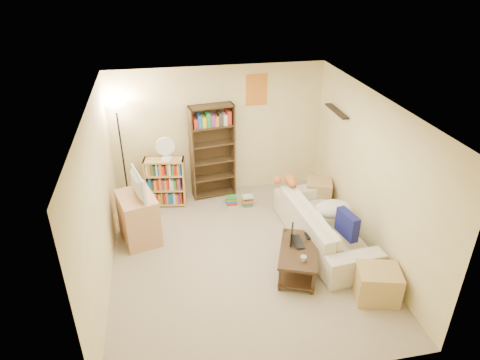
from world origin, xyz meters
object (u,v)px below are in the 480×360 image
(short_bookshelf, at_px, (165,182))
(tv_stand, at_px, (139,218))
(mug, at_px, (303,259))
(side_table, at_px, (319,193))
(tall_bookshelf, at_px, (213,150))
(tabby_cat, at_px, (288,180))
(floor_lamp, at_px, (118,127))
(television, at_px, (134,185))
(coffee_table, at_px, (298,257))
(desk_fan, at_px, (165,148))
(end_cabinet, at_px, (377,284))
(laptop, at_px, (301,242))
(sofa, at_px, (324,225))

(short_bookshelf, bearing_deg, tv_stand, -106.10)
(mug, xyz_separation_m, short_bookshelf, (-1.80, 2.66, -0.01))
(side_table, bearing_deg, tv_stand, -172.43)
(mug, bearing_deg, side_table, 63.93)
(tall_bookshelf, distance_m, side_table, 2.16)
(tabby_cat, height_order, tv_stand, tabby_cat)
(mug, xyz_separation_m, floor_lamp, (-2.52, 2.80, 1.10))
(television, relative_size, tall_bookshelf, 0.39)
(coffee_table, distance_m, tall_bookshelf, 2.81)
(desk_fan, relative_size, end_cabinet, 0.78)
(mug, distance_m, end_cabinet, 1.06)
(laptop, bearing_deg, side_table, -26.24)
(laptop, relative_size, side_table, 0.67)
(tabby_cat, distance_m, desk_fan, 2.25)
(side_table, bearing_deg, mug, -116.07)
(tabby_cat, xyz_separation_m, tv_stand, (-2.59, -0.18, -0.35))
(laptop, relative_size, television, 0.49)
(tall_bookshelf, bearing_deg, laptop, -75.97)
(coffee_table, distance_m, floor_lamp, 3.81)
(short_bookshelf, bearing_deg, tabby_cat, -13.56)
(laptop, xyz_separation_m, side_table, (0.90, 1.63, -0.19))
(mug, height_order, desk_fan, desk_fan)
(sofa, xyz_separation_m, tabby_cat, (-0.37, 0.85, 0.42))
(television, bearing_deg, tv_stand, -0.00)
(coffee_table, xyz_separation_m, mug, (-0.03, -0.28, 0.19))
(tall_bookshelf, distance_m, desk_fan, 0.93)
(coffee_table, bearing_deg, tv_stand, 170.97)
(tv_stand, distance_m, tall_bookshelf, 1.96)
(sofa, xyz_separation_m, tall_bookshelf, (-1.55, 1.91, 0.64))
(coffee_table, bearing_deg, short_bookshelf, 148.43)
(coffee_table, bearing_deg, side_table, 82.12)
(tabby_cat, height_order, tall_bookshelf, tall_bookshelf)
(tabby_cat, bearing_deg, desk_fan, 158.19)
(television, bearing_deg, desk_fan, -43.69)
(tabby_cat, bearing_deg, mug, -99.70)
(side_table, distance_m, end_cabinet, 2.49)
(coffee_table, relative_size, floor_lamp, 0.56)
(sofa, distance_m, end_cabinet, 1.41)
(sofa, bearing_deg, television, 72.12)
(side_table, bearing_deg, sofa, -106.25)
(television, height_order, tall_bookshelf, tall_bookshelf)
(sofa, bearing_deg, tall_bookshelf, 33.98)
(tabby_cat, height_order, television, television)
(tall_bookshelf, xyz_separation_m, floor_lamp, (-1.64, -0.05, 0.61))
(floor_lamp, bearing_deg, desk_fan, -13.60)
(tv_stand, bearing_deg, tall_bookshelf, 25.76)
(tall_bookshelf, distance_m, floor_lamp, 1.75)
(floor_lamp, bearing_deg, sofa, -30.15)
(tabby_cat, relative_size, mug, 5.75)
(tall_bookshelf, height_order, short_bookshelf, tall_bookshelf)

